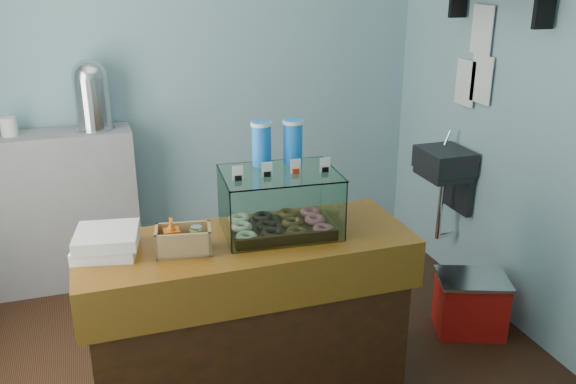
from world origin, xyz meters
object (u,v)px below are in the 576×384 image
object	(u,v)px
counter	(249,319)
red_cooler	(470,304)
display_case	(279,195)
coffee_urn	(91,93)

from	to	relation	value
counter	red_cooler	world-z (taller)	counter
counter	display_case	size ratio (longest dim) A/B	2.75
counter	coffee_urn	xyz separation A→B (m)	(-0.63, 1.57, 0.89)
counter	coffee_urn	size ratio (longest dim) A/B	3.43
coffee_urn	red_cooler	world-z (taller)	coffee_urn
counter	red_cooler	xyz separation A→B (m)	(1.44, 0.17, -0.27)
counter	display_case	bearing A→B (deg)	22.52
display_case	coffee_urn	xyz separation A→B (m)	(-0.82, 1.50, 0.27)
display_case	coffee_urn	size ratio (longest dim) A/B	1.25
display_case	coffee_urn	distance (m)	1.72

